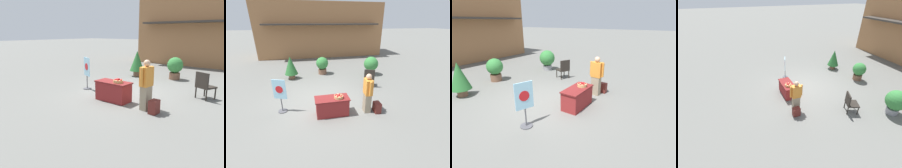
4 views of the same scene
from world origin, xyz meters
The scene contains 11 objects.
ground_plane centered at (0.00, 0.00, 0.00)m, with size 120.00×120.00×0.00m, color slate.
storefront_building centered at (1.14, 10.30, 2.49)m, with size 11.92×4.52×4.97m.
display_table centered at (0.29, -1.18, 0.35)m, with size 1.29×0.62×0.70m.
apple_basket centered at (0.53, -1.22, 0.77)m, with size 0.34×0.34×0.16m.
person_visitor centered at (1.67, -1.27, 0.81)m, with size 0.29×0.61×1.59m.
backpack centered at (2.05, -1.41, 0.21)m, with size 0.24×0.34×0.42m.
poster_board centered at (-1.63, -0.59, 0.73)m, with size 0.51×0.36×1.37m.
patio_chair centered at (2.74, 1.05, 0.55)m, with size 0.73×0.73×1.00m.
potted_plant_far_left centered at (-1.51, 3.17, 0.82)m, with size 0.79×0.79×1.41m.
potted_plant_far_right centered at (0.48, 3.70, 0.65)m, with size 0.81×0.81×1.15m.
potted_plant_near_left centered at (3.62, 2.88, 0.69)m, with size 0.93×0.93×1.21m.
Camera 2 is at (-0.53, -6.08, 3.38)m, focal length 24.00 mm.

